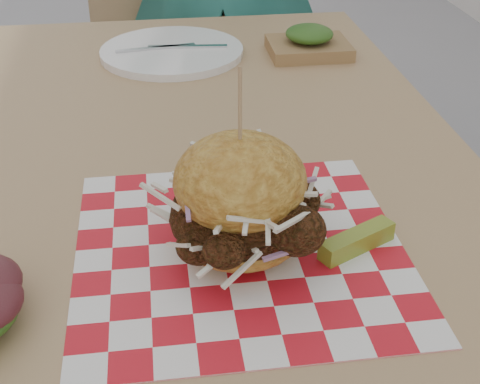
% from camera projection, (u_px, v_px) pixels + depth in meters
% --- Properties ---
extents(patio_table, '(0.80, 1.20, 0.75)m').
position_uv_depth(patio_table, '(188.00, 191.00, 1.00)').
color(patio_table, tan).
rests_on(patio_table, ground).
extents(patio_chair, '(0.46, 0.47, 0.95)m').
position_uv_depth(patio_chair, '(167.00, 41.00, 1.93)').
color(patio_chair, tan).
rests_on(patio_chair, ground).
extents(paper_liner, '(0.36, 0.36, 0.00)m').
position_uv_depth(paper_liner, '(240.00, 249.00, 0.74)').
color(paper_liner, red).
rests_on(paper_liner, patio_table).
extents(sandwich, '(0.19, 0.19, 0.21)m').
position_uv_depth(sandwich, '(240.00, 203.00, 0.71)').
color(sandwich, gold).
rests_on(sandwich, paper_liner).
extents(pickle_spear, '(0.09, 0.06, 0.02)m').
position_uv_depth(pickle_spear, '(357.00, 241.00, 0.73)').
color(pickle_spear, olive).
rests_on(pickle_spear, paper_liner).
extents(place_setting, '(0.27, 0.27, 0.02)m').
position_uv_depth(place_setting, '(172.00, 52.00, 1.26)').
color(place_setting, white).
rests_on(place_setting, patio_table).
extents(kraft_tray, '(0.15, 0.12, 0.06)m').
position_uv_depth(kraft_tray, '(309.00, 43.00, 1.26)').
color(kraft_tray, olive).
rests_on(kraft_tray, patio_table).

